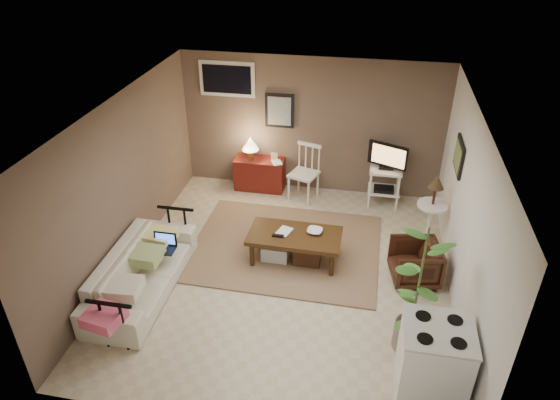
% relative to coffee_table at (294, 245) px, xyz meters
% --- Properties ---
extents(floor, '(5.00, 5.00, 0.00)m').
position_rel_coffee_table_xyz_m(floor, '(-0.08, -0.28, -0.28)').
color(floor, '#C1B293').
rests_on(floor, ground).
extents(art_back, '(0.50, 0.03, 0.60)m').
position_rel_coffee_table_xyz_m(art_back, '(-0.63, 2.19, 1.17)').
color(art_back, black).
extents(art_right, '(0.03, 0.60, 0.45)m').
position_rel_coffee_table_xyz_m(art_right, '(2.15, 0.77, 1.24)').
color(art_right, black).
extents(window, '(0.96, 0.03, 0.60)m').
position_rel_coffee_table_xyz_m(window, '(-1.53, 2.19, 1.67)').
color(window, silver).
extents(rug, '(2.82, 2.27, 0.03)m').
position_rel_coffee_table_xyz_m(rug, '(-0.18, 0.29, -0.26)').
color(rug, '#80644A').
rests_on(rug, floor).
extents(coffee_table, '(1.32, 0.70, 0.50)m').
position_rel_coffee_table_xyz_m(coffee_table, '(0.00, 0.00, 0.00)').
color(coffee_table, '#3E2511').
rests_on(coffee_table, floor).
extents(sofa, '(0.61, 2.08, 0.82)m').
position_rel_coffee_table_xyz_m(sofa, '(-1.88, -1.01, 0.13)').
color(sofa, beige).
rests_on(sofa, floor).
extents(sofa_pillows, '(0.40, 1.98, 0.14)m').
position_rel_coffee_table_xyz_m(sofa_pillows, '(-1.83, -1.25, 0.22)').
color(sofa_pillows, beige).
rests_on(sofa_pillows, sofa).
extents(sofa_end_rails, '(0.56, 2.08, 0.70)m').
position_rel_coffee_table_xyz_m(sofa_end_rails, '(-1.76, -1.01, 0.07)').
color(sofa_end_rails, black).
rests_on(sofa_end_rails, floor).
extents(laptop, '(0.32, 0.23, 0.22)m').
position_rel_coffee_table_xyz_m(laptop, '(-1.68, -0.65, 0.25)').
color(laptop, black).
rests_on(laptop, sofa).
extents(red_console, '(0.88, 0.39, 1.02)m').
position_rel_coffee_table_xyz_m(red_console, '(-0.97, 2.01, 0.08)').
color(red_console, maroon).
rests_on(red_console, floor).
extents(spindle_chair, '(0.56, 0.56, 0.98)m').
position_rel_coffee_table_xyz_m(spindle_chair, '(-0.13, 1.85, 0.18)').
color(spindle_chair, silver).
rests_on(spindle_chair, floor).
extents(tv_stand, '(0.64, 0.43, 1.13)m').
position_rel_coffee_table_xyz_m(tv_stand, '(1.25, 1.87, 0.32)').
color(tv_stand, silver).
rests_on(tv_stand, floor).
extents(side_table, '(0.45, 0.45, 1.19)m').
position_rel_coffee_table_xyz_m(side_table, '(1.92, 0.78, 0.46)').
color(side_table, silver).
rests_on(side_table, floor).
extents(armchair, '(0.68, 0.71, 0.64)m').
position_rel_coffee_table_xyz_m(armchair, '(1.69, -0.11, 0.04)').
color(armchair, '#33180E').
rests_on(armchair, floor).
extents(potted_plant, '(0.43, 0.43, 1.71)m').
position_rel_coffee_table_xyz_m(potted_plant, '(1.59, -1.36, 0.63)').
color(potted_plant, gray).
rests_on(potted_plant, floor).
extents(stove, '(0.70, 0.65, 0.92)m').
position_rel_coffee_table_xyz_m(stove, '(1.77, -1.97, 0.18)').
color(stove, white).
rests_on(stove, floor).
extents(bowl, '(0.22, 0.08, 0.22)m').
position_rel_coffee_table_xyz_m(bowl, '(0.28, 0.09, 0.30)').
color(bowl, '#3E2511').
rests_on(bowl, coffee_table).
extents(book_table, '(0.18, 0.07, 0.25)m').
position_rel_coffee_table_xyz_m(book_table, '(-0.23, 0.05, 0.32)').
color(book_table, '#3E2511').
rests_on(book_table, coffee_table).
extents(book_console, '(0.15, 0.08, 0.21)m').
position_rel_coffee_table_xyz_m(book_console, '(-0.70, 1.88, 0.42)').
color(book_console, '#3E2511').
rests_on(book_console, red_console).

